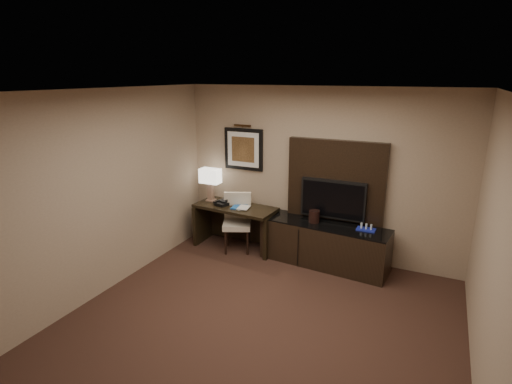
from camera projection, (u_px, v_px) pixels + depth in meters
The scene contains 18 objects.
floor at pixel (249, 339), 4.50m from camera, with size 4.50×5.00×0.01m, color #321D16.
ceiling at pixel (247, 92), 3.73m from camera, with size 4.50×5.00×0.01m, color silver.
wall_back at pixel (318, 174), 6.28m from camera, with size 4.50×0.01×2.70m, color gray.
wall_left at pixel (88, 199), 5.03m from camera, with size 0.01×5.00×2.70m, color gray.
wall_right at pixel (499, 271), 3.19m from camera, with size 0.01×5.00×2.70m, color gray.
desk at pixel (236, 227), 6.79m from camera, with size 1.38×0.59×0.74m, color black.
credenza at pixel (324, 244), 6.17m from camera, with size 1.96×0.54×0.68m, color black.
tv_wall_panel at pixel (336, 182), 6.13m from camera, with size 1.50×0.12×1.30m, color black.
tv at pixel (333, 199), 6.11m from camera, with size 1.00×0.08×0.60m, color black.
artwork at pixel (244, 149), 6.71m from camera, with size 0.70×0.04×0.70m, color black.
picture_light at pixel (242, 126), 6.56m from camera, with size 0.04×0.04×0.30m, color #402814.
desk_chair at pixel (237, 224), 6.63m from camera, with size 0.45×0.52×0.94m, color beige, non-canonical shape.
table_lamp at pixel (211, 185), 6.89m from camera, with size 0.35×0.20×0.56m, color #96725D, non-canonical shape.
desk_phone at pixel (222, 202), 6.71m from camera, with size 0.21×0.19×0.10m, color black, non-canonical shape.
blue_folder at pixel (239, 207), 6.62m from camera, with size 0.22×0.29×0.02m, color #1A56A9.
book at pixel (238, 201), 6.55m from camera, with size 0.18×0.02×0.25m, color tan.
ice_bucket at pixel (314, 216), 6.11m from camera, with size 0.17×0.17×0.19m, color black.
minibar_tray at pixel (366, 227), 5.81m from camera, with size 0.27×0.16×0.10m, color #162295, non-canonical shape.
Camera 1 is at (1.71, -3.44, 2.86)m, focal length 28.00 mm.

